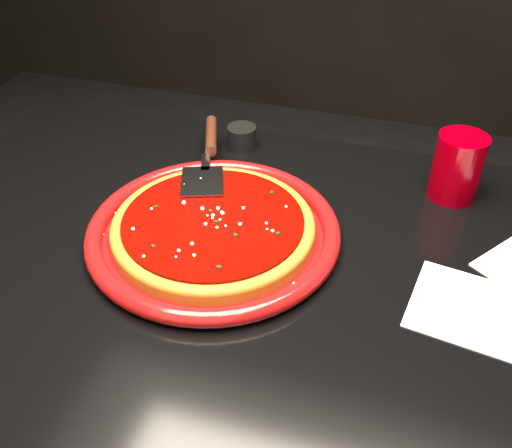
{
  "coord_description": "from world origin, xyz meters",
  "views": [
    {
      "loc": [
        0.19,
        -0.61,
        1.32
      ],
      "look_at": [
        -0.02,
        0.07,
        0.77
      ],
      "focal_mm": 40.0,
      "sensor_mm": 36.0,
      "label": 1
    }
  ],
  "objects_px": {
    "pizza_server": "(208,155)",
    "cup": "(457,167)",
    "table": "(254,411)",
    "plate": "(214,231)",
    "ramekin": "(242,137)"
  },
  "relations": [
    {
      "from": "cup",
      "to": "plate",
      "type": "bearing_deg",
      "value": -146.66
    },
    {
      "from": "pizza_server",
      "to": "cup",
      "type": "bearing_deg",
      "value": -10.4
    },
    {
      "from": "table",
      "to": "plate",
      "type": "height_order",
      "value": "plate"
    },
    {
      "from": "table",
      "to": "pizza_server",
      "type": "bearing_deg",
      "value": 125.76
    },
    {
      "from": "table",
      "to": "plate",
      "type": "relative_size",
      "value": 3.04
    },
    {
      "from": "cup",
      "to": "table",
      "type": "bearing_deg",
      "value": -135.53
    },
    {
      "from": "ramekin",
      "to": "table",
      "type": "bearing_deg",
      "value": -69.26
    },
    {
      "from": "pizza_server",
      "to": "cup",
      "type": "distance_m",
      "value": 0.43
    },
    {
      "from": "ramekin",
      "to": "plate",
      "type": "bearing_deg",
      "value": -80.81
    },
    {
      "from": "plate",
      "to": "cup",
      "type": "xyz_separation_m",
      "value": [
        0.35,
        0.23,
        0.04
      ]
    },
    {
      "from": "pizza_server",
      "to": "ramekin",
      "type": "height_order",
      "value": "pizza_server"
    },
    {
      "from": "pizza_server",
      "to": "table",
      "type": "bearing_deg",
      "value": -74.1
    },
    {
      "from": "table",
      "to": "pizza_server",
      "type": "xyz_separation_m",
      "value": [
        -0.14,
        0.2,
        0.42
      ]
    },
    {
      "from": "plate",
      "to": "cup",
      "type": "bearing_deg",
      "value": 33.34
    },
    {
      "from": "pizza_server",
      "to": "ramekin",
      "type": "bearing_deg",
      "value": 59.82
    }
  ]
}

